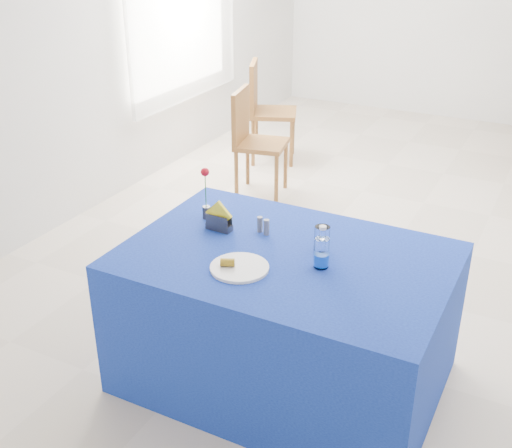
{
  "coord_description": "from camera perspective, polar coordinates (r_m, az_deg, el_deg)",
  "views": [
    {
      "loc": [
        1.04,
        -4.41,
        2.28
      ],
      "look_at": [
        -0.24,
        -1.93,
        0.92
      ],
      "focal_mm": 45.0,
      "sensor_mm": 36.0,
      "label": 1
    }
  ],
  "objects": [
    {
      "name": "banana_pieces",
      "position": [
        3.03,
        -2.53,
        -3.42
      ],
      "size": [
        0.08,
        0.06,
        0.04
      ],
      "color": "gold",
      "rests_on": "plate"
    },
    {
      "name": "chair_win_a",
      "position": [
        5.6,
        -0.35,
        7.91
      ],
      "size": [
        0.49,
        0.49,
        0.93
      ],
      "rotation": [
        0.0,
        0.0,
        1.78
      ],
      "color": "brown",
      "rests_on": "floor"
    },
    {
      "name": "pepper_shaker",
      "position": [
        3.36,
        0.35,
        -0.03
      ],
      "size": [
        0.03,
        0.03,
        0.08
      ],
      "primitive_type": "cylinder",
      "color": "#5E5E63",
      "rests_on": "blue_table"
    },
    {
      "name": "water_bottle",
      "position": [
        3.04,
        5.85,
        -2.63
      ],
      "size": [
        0.07,
        0.07,
        0.21
      ],
      "color": "white",
      "rests_on": "blue_table"
    },
    {
      "name": "room_shell",
      "position": [
        4.56,
        14.77,
        18.55
      ],
      "size": [
        7.0,
        7.0,
        7.0
      ],
      "color": "silver",
      "rests_on": "ground"
    },
    {
      "name": "drinking_glass",
      "position": [
        3.19,
        5.88,
        -1.3
      ],
      "size": [
        0.08,
        0.08,
        0.13
      ],
      "primitive_type": "cylinder",
      "color": "white",
      "rests_on": "blue_table"
    },
    {
      "name": "blue_table",
      "position": [
        3.36,
        2.59,
        -8.39
      ],
      "size": [
        1.6,
        1.1,
        0.76
      ],
      "color": "navy",
      "rests_on": "floor"
    },
    {
      "name": "napkin_holder",
      "position": [
        3.39,
        -3.3,
        0.23
      ],
      "size": [
        0.16,
        0.06,
        0.17
      ],
      "color": "#38383D",
      "rests_on": "blue_table"
    },
    {
      "name": "rose_vase",
      "position": [
        3.48,
        -4.49,
        2.61
      ],
      "size": [
        0.05,
        0.05,
        0.3
      ],
      "color": "#2A2A2F",
      "rests_on": "blue_table"
    },
    {
      "name": "floor",
      "position": [
        5.07,
        12.55,
        -1.36
      ],
      "size": [
        7.0,
        7.0,
        0.0
      ],
      "primitive_type": "plane",
      "color": "beige",
      "rests_on": "ground"
    },
    {
      "name": "plate",
      "position": [
        3.03,
        -1.48,
        -3.9
      ],
      "size": [
        0.28,
        0.28,
        0.01
      ],
      "primitive_type": "cylinder",
      "color": "white",
      "rests_on": "blue_table"
    },
    {
      "name": "salt_shaker",
      "position": [
        3.33,
        0.94,
        -0.29
      ],
      "size": [
        0.03,
        0.03,
        0.08
      ],
      "primitive_type": "cylinder",
      "color": "slate",
      "rests_on": "blue_table"
    },
    {
      "name": "chair_win_b",
      "position": [
        6.41,
        0.77,
        10.56
      ],
      "size": [
        0.57,
        0.57,
        0.98
      ],
      "rotation": [
        0.0,
        0.0,
        1.96
      ],
      "color": "brown",
      "rests_on": "floor"
    }
  ]
}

